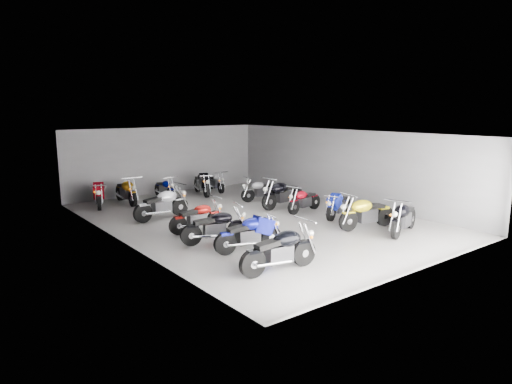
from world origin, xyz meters
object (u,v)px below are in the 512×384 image
at_px(motorcycle_back_d, 202,183).
at_px(motorcycle_back_c, 165,188).
at_px(motorcycle_right_e, 283,194).
at_px(motorcycle_back_e, 216,182).
at_px(motorcycle_right_c, 339,205).
at_px(drain_grate, 261,221).
at_px(motorcycle_back_b, 126,191).
at_px(motorcycle_right_d, 304,200).
at_px(motorcycle_left_f, 162,204).
at_px(motorcycle_right_f, 261,190).
at_px(motorcycle_left_d, 198,217).
at_px(motorcycle_back_a, 99,194).
at_px(motorcycle_right_a, 404,217).
at_px(motorcycle_left_c, 215,227).
at_px(motorcycle_left_a, 280,250).
at_px(motorcycle_left_b, 249,234).
at_px(motorcycle_right_b, 366,213).

bearing_deg(motorcycle_back_d, motorcycle_back_c, 5.57).
relative_size(motorcycle_right_e, motorcycle_back_e, 1.26).
bearing_deg(motorcycle_right_c, motorcycle_back_d, -6.12).
distance_m(drain_grate, motorcycle_back_b, 6.66).
distance_m(drain_grate, motorcycle_right_d, 2.42).
relative_size(motorcycle_left_f, motorcycle_right_f, 1.16).
bearing_deg(motorcycle_left_d, motorcycle_back_a, -166.53).
bearing_deg(motorcycle_right_f, motorcycle_back_c, 55.03).
bearing_deg(motorcycle_right_a, drain_grate, 15.41).
bearing_deg(motorcycle_back_a, motorcycle_right_a, 141.78).
relative_size(motorcycle_right_c, motorcycle_right_d, 1.00).
distance_m(motorcycle_left_c, motorcycle_back_c, 7.70).
height_order(motorcycle_left_a, motorcycle_right_e, motorcycle_right_e).
relative_size(drain_grate, motorcycle_left_f, 0.14).
bearing_deg(motorcycle_left_a, motorcycle_back_c, 173.89).
xyz_separation_m(motorcycle_left_d, motorcycle_left_f, (-0.15, 2.34, 0.07)).
distance_m(motorcycle_left_b, motorcycle_right_f, 7.32).
distance_m(motorcycle_left_b, motorcycle_back_c, 8.88).
height_order(motorcycle_left_f, motorcycle_back_a, motorcycle_left_f).
relative_size(motorcycle_right_d, motorcycle_back_c, 1.03).
relative_size(motorcycle_left_d, motorcycle_right_e, 0.85).
bearing_deg(motorcycle_left_a, motorcycle_back_e, 160.18).
relative_size(motorcycle_left_b, motorcycle_back_a, 0.97).
relative_size(motorcycle_back_a, motorcycle_back_c, 1.15).
xyz_separation_m(motorcycle_right_c, motorcycle_back_d, (-1.71, 7.16, 0.06)).
bearing_deg(motorcycle_left_f, motorcycle_back_d, 125.16).
relative_size(motorcycle_left_f, motorcycle_right_c, 1.17).
xyz_separation_m(motorcycle_left_b, motorcycle_left_f, (-0.24, 5.12, 0.04)).
height_order(motorcycle_right_c, motorcycle_right_f, motorcycle_right_c).
relative_size(motorcycle_right_f, motorcycle_back_e, 1.05).
height_order(motorcycle_right_a, motorcycle_right_f, motorcycle_right_a).
height_order(motorcycle_right_c, motorcycle_back_a, motorcycle_back_a).
xyz_separation_m(motorcycle_left_d, motorcycle_right_e, (4.73, 1.10, 0.08)).
distance_m(motorcycle_right_e, motorcycle_back_c, 5.70).
bearing_deg(motorcycle_right_a, motorcycle_back_a, 14.18).
xyz_separation_m(motorcycle_left_a, motorcycle_right_a, (5.55, 0.21, -0.01)).
bearing_deg(motorcycle_back_b, motorcycle_back_e, -175.98).
xyz_separation_m(motorcycle_right_a, motorcycle_right_c, (-0.00, 2.85, -0.05)).
height_order(motorcycle_left_b, motorcycle_left_c, motorcycle_left_b).
bearing_deg(motorcycle_right_c, motorcycle_right_a, 160.56).
height_order(motorcycle_right_a, motorcycle_back_a, motorcycle_back_a).
height_order(motorcycle_right_a, motorcycle_right_c, motorcycle_right_a).
relative_size(motorcycle_right_a, motorcycle_back_a, 1.00).
relative_size(motorcycle_back_a, motorcycle_back_b, 0.97).
xyz_separation_m(motorcycle_left_b, motorcycle_right_b, (4.69, -0.44, 0.04)).
xyz_separation_m(motorcycle_right_e, motorcycle_back_d, (-1.19, 4.53, -0.02)).
height_order(motorcycle_back_a, motorcycle_back_d, motorcycle_back_a).
xyz_separation_m(motorcycle_right_b, motorcycle_back_d, (-1.24, 8.86, -0.00)).
relative_size(motorcycle_right_a, motorcycle_right_c, 1.11).
distance_m(motorcycle_back_a, motorcycle_back_b, 1.15).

